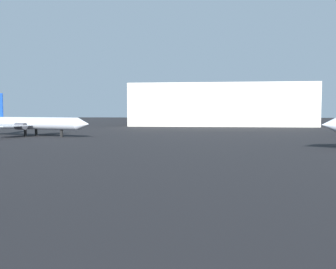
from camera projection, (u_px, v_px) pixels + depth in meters
airplane_distant at (33, 123)px, 75.73m from camera, size 26.21×17.50×8.90m
terminal_building at (220, 105)px, 132.64m from camera, size 62.22×24.80×14.55m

